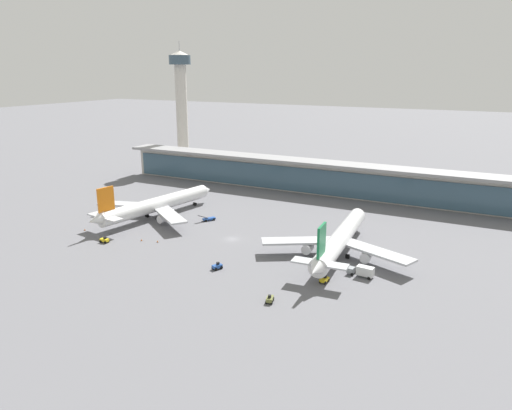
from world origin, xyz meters
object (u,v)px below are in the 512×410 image
Objects in this scene: service_truck_on_taxiway_olive at (270,299)px; safety_cone_alpha at (142,240)px; service_truck_near_nose_grey at (362,271)px; safety_cone_bravo at (158,241)px; airliner_left_stand at (155,205)px; service_truck_at_far_stand_blue at (217,266)px; airliner_centre_stand at (340,239)px; service_truck_under_wing_yellow at (104,240)px; safety_cone_charlie at (85,230)px; service_truck_mid_apron_blue at (208,219)px; service_truck_by_tail_yellow at (324,280)px; control_tower at (181,100)px.

service_truck_on_taxiway_olive reaches higher than safety_cone_alpha.
service_truck_near_nose_grey is 29.95m from service_truck_on_taxiway_olive.
safety_cone_bravo is at bearing -176.78° from service_truck_near_nose_grey.
airliner_left_stand is 18.36× the size of service_truck_at_far_stand_blue.
airliner_centre_stand is 8.12× the size of service_truck_near_nose_grey.
service_truck_under_wing_yellow is 4.22× the size of safety_cone_charlie.
safety_cone_charlie is (-24.97, -0.76, 0.00)m from safety_cone_alpha.
airliner_centre_stand is 55.99m from service_truck_mid_apron_blue.
service_truck_on_taxiway_olive is (66.64, -13.28, 0.00)m from service_truck_under_wing_yellow.
service_truck_by_tail_yellow is 0.97× the size of service_truck_on_taxiway_olive.
service_truck_near_nose_grey reaches higher than safety_cone_charlie.
service_truck_by_tail_yellow is at bearing -42.13° from control_tower.
safety_cone_alpha is at bearing -60.99° from control_tower.
service_truck_by_tail_yellow is 59.61m from safety_cone_bravo.
airliner_centre_stand reaches higher than service_truck_near_nose_grey.
airliner_centre_stand reaches higher than service_truck_on_taxiway_olive.
service_truck_under_wing_yellow is 4.22× the size of safety_cone_alpha.
service_truck_at_far_stand_blue is 158.57m from control_tower.
service_truck_mid_apron_blue is at bearing 168.15° from airliner_centre_stand.
service_truck_by_tail_yellow is at bearing -1.64° from safety_cone_charlie.
service_truck_at_far_stand_blue is 30.84m from safety_cone_bravo.
airliner_left_stand is 30.16m from service_truck_under_wing_yellow.
airliner_centre_stand is 0.87× the size of control_tower.
safety_cone_charlie is (-32.76, -29.79, -0.49)m from service_truck_mid_apron_blue.
service_truck_near_nose_grey is 2.54× the size of service_truck_under_wing_yellow.
service_truck_on_taxiway_olive is at bearing -45.04° from service_truck_mid_apron_blue.
service_truck_on_taxiway_olive is at bearing -19.52° from safety_cone_alpha.
service_truck_by_tail_yellow reaches higher than safety_cone_charlie.
safety_cone_alpha is 1.00× the size of safety_cone_bravo.
service_truck_under_wing_yellow is (-82.72, -11.97, -0.82)m from service_truck_near_nose_grey.
control_tower reaches higher than safety_cone_charlie.
service_truck_at_far_stand_blue is at bearing -136.40° from airliner_centre_stand.
service_truck_near_nose_grey is (85.40, -17.77, -3.41)m from airliner_left_stand.
control_tower reaches higher than service_truck_mid_apron_blue.
control_tower is (-118.70, 131.58, 37.30)m from service_truck_on_taxiway_olive.
control_tower is 99.93× the size of safety_cone_alpha.
service_truck_near_nose_grey is 11.59m from service_truck_by_tail_yellow.
service_truck_near_nose_grey is 69.50m from service_truck_mid_apron_blue.
service_truck_on_taxiway_olive is at bearing -47.94° from control_tower.
service_truck_under_wing_yellow is at bearing 177.67° from service_truck_at_far_stand_blue.
safety_cone_alpha is at bearing -105.02° from service_truck_mid_apron_blue.
control_tower is 99.93× the size of safety_cone_charlie.
safety_cone_charlie is (36.79, -112.15, -37.86)m from control_tower.
airliner_centre_stand is 9.45× the size of service_truck_mid_apron_blue.
safety_cone_alpha is (61.76, -111.39, -37.86)m from control_tower.
safety_cone_bravo is (67.40, -110.12, -37.86)m from control_tower.
safety_cone_alpha is 1.00× the size of safety_cone_charlie.
safety_cone_charlie is (-90.04, 2.57, -0.56)m from service_truck_by_tail_yellow.
service_truck_at_far_stand_blue is at bearing -7.58° from safety_cone_charlie.
service_truck_on_taxiway_olive is at bearing -13.34° from safety_cone_charlie.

